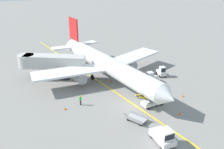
# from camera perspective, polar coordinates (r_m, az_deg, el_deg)

# --- Properties ---
(ground_plane) EXTENTS (300.00, 300.00, 0.00)m
(ground_plane) POSITION_cam_1_polar(r_m,az_deg,el_deg) (40.96, 4.96, -7.22)
(ground_plane) COLOR gray
(taxi_line_yellow) EXTENTS (21.10, 77.32, 0.01)m
(taxi_line_yellow) POSITION_cam_1_polar(r_m,az_deg,el_deg) (44.67, 1.24, -4.36)
(taxi_line_yellow) COLOR yellow
(taxi_line_yellow) RESTS_ON ground
(airliner) EXTENTS (27.86, 34.82, 10.10)m
(airliner) POSITION_cam_1_polar(r_m,az_deg,el_deg) (48.84, -1.50, 2.51)
(airliner) COLOR white
(airliner) RESTS_ON ground
(jet_bridge) EXTENTS (12.80, 7.60, 4.85)m
(jet_bridge) POSITION_cam_1_polar(r_m,az_deg,el_deg) (50.98, -14.37, 2.83)
(jet_bridge) COLOR beige
(jet_bridge) RESTS_ON ground
(pushback_tug) EXTENTS (2.15, 3.72, 2.20)m
(pushback_tug) POSITION_cam_1_polar(r_m,az_deg,el_deg) (33.35, 11.60, -13.54)
(pushback_tug) COLOR silver
(pushback_tug) RESTS_ON ground
(baggage_tug_near_wing) EXTENTS (2.45, 1.41, 2.10)m
(baggage_tug_near_wing) POSITION_cam_1_polar(r_m,az_deg,el_deg) (49.34, 8.89, -0.68)
(baggage_tug_near_wing) COLOR silver
(baggage_tug_near_wing) RESTS_ON ground
(baggage_tug_by_cargo_door) EXTENTS (1.54, 2.51, 2.10)m
(baggage_tug_by_cargo_door) POSITION_cam_1_polar(r_m,az_deg,el_deg) (52.43, 11.18, 0.63)
(baggage_tug_by_cargo_door) COLOR silver
(baggage_tug_by_cargo_door) RESTS_ON ground
(belt_loader_forward_hold) EXTENTS (5.15, 2.14, 2.59)m
(belt_loader_forward_hold) POSITION_cam_1_polar(r_m,az_deg,el_deg) (41.20, 9.10, -6.00)
(belt_loader_forward_hold) COLOR silver
(belt_loader_forward_hold) RESTS_ON ground
(baggage_cart_loaded) EXTENTS (2.84, 3.58, 0.94)m
(baggage_cart_loaded) POSITION_cam_1_polar(r_m,az_deg,el_deg) (37.12, 5.54, -9.91)
(baggage_cart_loaded) COLOR #A5A5A8
(baggage_cart_loaded) RESTS_ON ground
(ground_crew_marshaller) EXTENTS (0.36, 0.24, 1.70)m
(ground_crew_marshaller) POSITION_cam_1_polar(r_m,az_deg,el_deg) (41.11, -7.18, -5.73)
(ground_crew_marshaller) COLOR #26262D
(ground_crew_marshaller) RESTS_ON ground
(safety_cone_nose_left) EXTENTS (0.36, 0.36, 0.44)m
(safety_cone_nose_left) POSITION_cam_1_polar(r_m,az_deg,el_deg) (49.02, -0.23, -1.45)
(safety_cone_nose_left) COLOR orange
(safety_cone_nose_left) RESTS_ON ground
(safety_cone_nose_right) EXTENTS (0.36, 0.36, 0.44)m
(safety_cone_nose_right) POSITION_cam_1_polar(r_m,az_deg,el_deg) (49.82, 3.77, -1.08)
(safety_cone_nose_right) COLOR orange
(safety_cone_nose_right) RESTS_ON ground
(safety_cone_wingtip_left) EXTENTS (0.36, 0.36, 0.44)m
(safety_cone_wingtip_left) POSITION_cam_1_polar(r_m,az_deg,el_deg) (45.16, 15.68, -4.67)
(safety_cone_wingtip_left) COLOR orange
(safety_cone_wingtip_left) RESTS_ON ground
(safety_cone_wingtip_right) EXTENTS (0.36, 0.36, 0.44)m
(safety_cone_wingtip_right) POSITION_cam_1_polar(r_m,az_deg,el_deg) (40.56, -10.60, -7.53)
(safety_cone_wingtip_right) COLOR orange
(safety_cone_wingtip_right) RESTS_ON ground
(safety_cone_tail_area) EXTENTS (0.36, 0.36, 0.44)m
(safety_cone_tail_area) POSITION_cam_1_polar(r_m,az_deg,el_deg) (39.96, 15.07, -8.50)
(safety_cone_tail_area) COLOR orange
(safety_cone_tail_area) RESTS_ON ground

